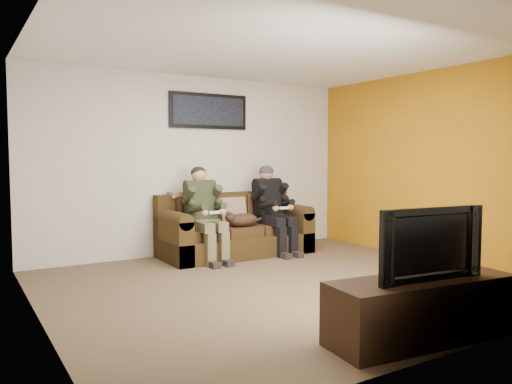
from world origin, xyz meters
TOP-DOWN VIEW (x-y plane):
  - floor at (0.00, 0.00)m, footprint 5.00×5.00m
  - ceiling at (0.00, 0.00)m, footprint 5.00×5.00m
  - wall_back at (0.00, 2.25)m, footprint 5.00×0.00m
  - wall_front at (0.00, -2.25)m, footprint 5.00×0.00m
  - wall_left at (-2.50, 0.00)m, footprint 0.00×4.50m
  - wall_right at (2.50, 0.00)m, footprint 0.00×4.50m
  - accent_wall_right at (2.49, 0.00)m, footprint 0.00×4.50m
  - sofa at (0.39, 1.83)m, footprint 2.17×0.93m
  - throw_pillow at (0.39, 1.87)m, footprint 0.41×0.20m
  - throw_blanket at (-0.27, 2.10)m, footprint 0.44×0.22m
  - person_left at (-0.17, 1.65)m, footprint 0.51×0.87m
  - person_right at (0.94, 1.65)m, footprint 0.51×0.86m
  - cat at (0.38, 1.58)m, footprint 0.66×0.26m
  - framed_poster at (0.19, 2.22)m, footprint 1.25×0.05m
  - tv_stand at (-0.04, -1.95)m, footprint 1.59×0.67m
  - television at (-0.04, -1.95)m, footprint 0.98×0.23m

SIDE VIEW (x-z plane):
  - floor at x=0.00m, z-range 0.00..0.00m
  - tv_stand at x=-0.04m, z-range 0.00..0.49m
  - sofa at x=0.39m, z-range -0.11..0.78m
  - cat at x=0.38m, z-range 0.41..0.65m
  - throw_pillow at x=0.39m, z-range 0.43..0.83m
  - person_left at x=-0.17m, z-range 0.08..1.37m
  - person_right at x=0.94m, z-range 0.08..1.38m
  - television at x=-0.04m, z-range 0.49..1.04m
  - throw_blanket at x=-0.27m, z-range 0.85..0.93m
  - wall_back at x=0.00m, z-range -1.20..3.80m
  - wall_front at x=0.00m, z-range -1.20..3.80m
  - wall_left at x=-2.50m, z-range -0.95..3.55m
  - wall_right at x=2.50m, z-range -0.95..3.55m
  - accent_wall_right at x=2.49m, z-range -0.95..3.55m
  - framed_poster at x=0.19m, z-range 1.84..2.36m
  - ceiling at x=0.00m, z-range 2.60..2.60m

